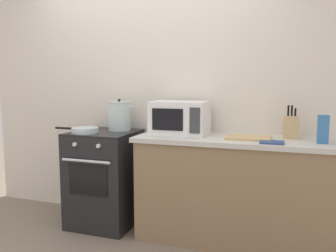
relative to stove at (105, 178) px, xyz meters
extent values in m
cube|color=silver|center=(0.65, 0.37, 0.79)|extent=(4.40, 0.10, 2.50)
cube|color=#8C7051|center=(1.25, 0.02, -0.02)|extent=(1.64, 0.56, 0.88)
cube|color=beige|center=(1.25, 0.02, 0.44)|extent=(1.70, 0.60, 0.04)
cube|color=black|center=(0.00, 0.00, -0.01)|extent=(0.60, 0.60, 0.90)
cube|color=black|center=(0.00, 0.00, 0.45)|extent=(0.60, 0.60, 0.02)
cube|color=black|center=(0.00, -0.30, 0.06)|extent=(0.39, 0.01, 0.28)
cylinder|color=silver|center=(0.00, -0.33, 0.24)|extent=(0.48, 0.02, 0.02)
cylinder|color=silver|center=(-0.12, -0.31, 0.38)|extent=(0.04, 0.02, 0.04)
cylinder|color=silver|center=(0.12, -0.31, 0.38)|extent=(0.04, 0.02, 0.04)
cylinder|color=silver|center=(0.10, 0.13, 0.60)|extent=(0.22, 0.22, 0.27)
cylinder|color=silver|center=(0.10, 0.13, 0.74)|extent=(0.23, 0.23, 0.01)
sphere|color=black|center=(0.10, 0.13, 0.76)|extent=(0.03, 0.03, 0.03)
cylinder|color=silver|center=(-0.03, 0.13, 0.69)|extent=(0.05, 0.01, 0.01)
cylinder|color=silver|center=(0.23, 0.13, 0.69)|extent=(0.05, 0.01, 0.01)
cylinder|color=silver|center=(-0.12, -0.14, 0.48)|extent=(0.25, 0.25, 0.05)
cylinder|color=black|center=(-0.35, -0.14, 0.49)|extent=(0.20, 0.02, 0.02)
cube|color=white|center=(0.74, 0.08, 0.61)|extent=(0.50, 0.36, 0.30)
cube|color=black|center=(0.68, -0.10, 0.61)|extent=(0.28, 0.01, 0.19)
cube|color=#38383D|center=(0.93, -0.10, 0.61)|extent=(0.09, 0.01, 0.22)
cube|color=tan|center=(1.37, 0.00, 0.47)|extent=(0.36, 0.26, 0.02)
cube|color=tan|center=(1.70, 0.14, 0.55)|extent=(0.13, 0.10, 0.19)
cylinder|color=black|center=(1.67, 0.14, 0.69)|extent=(0.02, 0.02, 0.09)
cylinder|color=black|center=(1.70, 0.14, 0.69)|extent=(0.02, 0.02, 0.09)
cylinder|color=black|center=(1.73, 0.14, 0.68)|extent=(0.02, 0.02, 0.07)
cube|color=teal|center=(1.93, -0.03, 0.57)|extent=(0.08, 0.08, 0.22)
cube|color=#33477A|center=(1.56, -0.16, 0.47)|extent=(0.18, 0.14, 0.02)
camera|label=1|loc=(1.67, -2.95, 0.93)|focal=37.40mm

